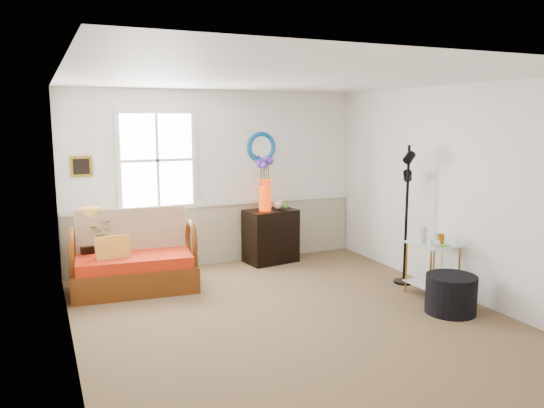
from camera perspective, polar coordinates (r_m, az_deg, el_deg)
name	(u,v)px	position (r m, az deg, el deg)	size (l,w,h in m)	color
floor	(290,318)	(6.02, 2.00, -12.14)	(4.50, 5.00, 0.01)	brown
ceiling	(292,78)	(5.62, 2.15, 13.39)	(4.50, 5.00, 0.01)	white
walls	(291,202)	(5.67, 2.07, 0.18)	(4.51, 5.01, 2.60)	silver
wainscot	(219,234)	(8.09, -5.72, -3.23)	(4.46, 0.02, 0.90)	tan
chair_rail	(219,204)	(8.00, -5.76, 0.05)	(4.46, 0.04, 0.06)	silver
window	(157,160)	(7.68, -12.24, 4.62)	(1.14, 0.06, 1.44)	white
picture	(81,166)	(7.56, -19.84, 3.82)	(0.28, 0.03, 0.28)	#B1861E
mirror	(261,147)	(8.16, -1.18, 6.14)	(0.47, 0.47, 0.07)	#006FAB
loveseat	(134,252)	(7.02, -14.63, -5.00)	(1.53, 0.87, 1.00)	#602B09
throw_pillow	(113,252)	(6.92, -16.72, -5.01)	(0.42, 0.10, 0.42)	#BD6E10
lamp_stand	(93,265)	(7.40, -18.74, -6.24)	(0.32, 0.32, 0.56)	black
table_lamp	(92,226)	(7.32, -18.84, -2.21)	(0.26, 0.26, 0.48)	#AE7E2C
potted_plant	(101,234)	(7.32, -17.92, -3.09)	(0.29, 0.32, 0.25)	#4D7B2D
cabinet	(271,236)	(8.12, -0.15, -3.46)	(0.76, 0.49, 0.81)	black
flower_vase	(265,184)	(7.92, -0.75, 2.13)	(0.23, 0.23, 0.80)	red
side_table	(432,269)	(6.93, 16.84, -6.72)	(0.53, 0.53, 0.67)	#AD7C2D
tabletop_items	(433,235)	(6.78, 16.97, -3.23)	(0.36, 0.36, 0.22)	silver
floor_lamp	(406,215)	(7.20, 14.26, -1.19)	(0.27, 0.27, 1.85)	black
ottoman	(451,294)	(6.42, 18.69, -9.16)	(0.57, 0.57, 0.44)	black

